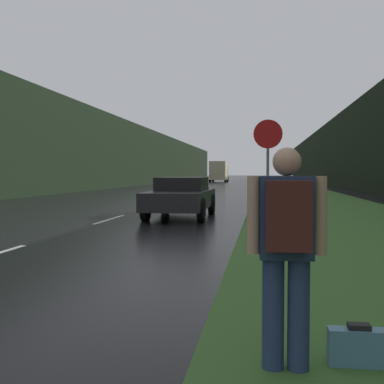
% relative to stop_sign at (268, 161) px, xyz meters
% --- Properties ---
extents(grass_verge, '(6.00, 240.00, 0.02)m').
position_rel_stop_sign_xyz_m(grass_verge, '(2.33, 29.56, -1.75)').
color(grass_verge, '#386028').
rests_on(grass_verge, ground_plane).
extents(lane_stripe_c, '(0.12, 3.00, 0.01)m').
position_rel_stop_sign_xyz_m(lane_stripe_c, '(-4.85, 2.03, -1.76)').
color(lane_stripe_c, silver).
rests_on(lane_stripe_c, ground_plane).
extents(lane_stripe_d, '(0.12, 3.00, 0.01)m').
position_rel_stop_sign_xyz_m(lane_stripe_d, '(-4.85, 9.03, -1.76)').
color(lane_stripe_d, silver).
rests_on(lane_stripe_d, ground_plane).
extents(lane_stripe_e, '(0.12, 3.00, 0.01)m').
position_rel_stop_sign_xyz_m(lane_stripe_e, '(-4.85, 16.03, -1.76)').
color(lane_stripe_e, silver).
rests_on(lane_stripe_e, ground_plane).
extents(treeline_far_side, '(2.00, 140.00, 6.96)m').
position_rel_stop_sign_xyz_m(treeline_far_side, '(-15.04, 39.56, 1.72)').
color(treeline_far_side, black).
rests_on(treeline_far_side, ground_plane).
extents(treeline_near_side, '(2.00, 140.00, 7.37)m').
position_rel_stop_sign_xyz_m(treeline_near_side, '(8.33, 39.56, 1.92)').
color(treeline_near_side, black).
rests_on(treeline_near_side, ground_plane).
extents(stop_sign, '(0.74, 0.07, 2.81)m').
position_rel_stop_sign_xyz_m(stop_sign, '(0.00, 0.00, 0.00)').
color(stop_sign, slate).
rests_on(stop_sign, ground_plane).
extents(hitchhiker_with_backpack, '(0.57, 0.40, 1.63)m').
position_rel_stop_sign_xyz_m(hitchhiker_with_backpack, '(0.04, -8.95, -0.82)').
color(hitchhiker_with_backpack, navy).
rests_on(hitchhiker_with_backpack, ground_plane).
extents(suitcase, '(0.45, 0.15, 0.33)m').
position_rel_stop_sign_xyz_m(suitcase, '(0.58, -8.78, -1.61)').
color(suitcase, teal).
rests_on(suitcase, ground_plane).
extents(car_passing_near, '(1.89, 4.72, 1.31)m').
position_rel_stop_sign_xyz_m(car_passing_near, '(-2.76, 3.10, -1.07)').
color(car_passing_near, black).
rests_on(car_passing_near, ground_plane).
extents(delivery_truck, '(2.64, 7.11, 3.27)m').
position_rel_stop_sign_xyz_m(delivery_truck, '(-6.95, 63.68, -0.05)').
color(delivery_truck, '#6E684F').
rests_on(delivery_truck, ground_plane).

